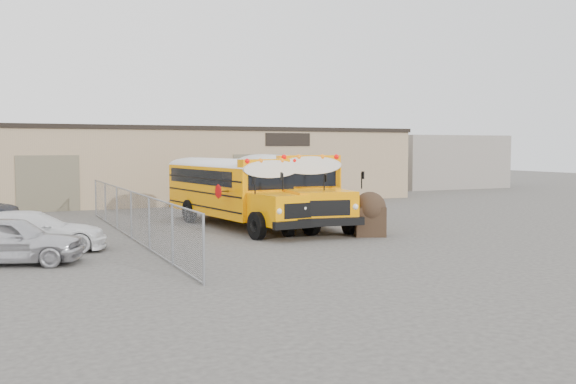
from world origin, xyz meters
name	(u,v)px	position (x,y,z in m)	size (l,w,h in m)	color
ground	(311,239)	(0.00, 0.00, 0.00)	(120.00, 120.00, 0.00)	#403E3A
warehouse	(172,163)	(0.00, 19.99, 2.37)	(30.20, 10.20, 4.67)	#9F8662
chainlink_fence	(131,215)	(-6.00, 3.00, 0.90)	(0.07, 18.07, 1.81)	gray
distant_building_right	(433,161)	(24.00, 24.00, 2.20)	(10.00, 8.00, 4.40)	gray
school_bus_left	(180,180)	(-1.88, 11.27, 1.73)	(3.67, 10.46, 3.00)	#FF9700
school_bus_right	(254,176)	(2.44, 11.70, 1.82)	(4.18, 11.00, 3.14)	#F99000
tarp_bundle	(370,213)	(2.52, -0.07, 0.88)	(1.46, 1.40, 1.71)	black
car_silver	(9,240)	(-10.28, -0.81, 0.71)	(1.69, 4.20, 1.43)	silver
car_white	(33,232)	(-9.53, 1.24, 0.68)	(1.90, 4.66, 1.35)	white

